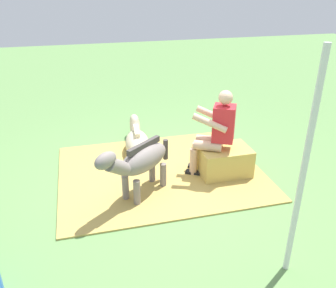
% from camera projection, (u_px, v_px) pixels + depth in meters
% --- Properties ---
extents(ground_plane, '(24.00, 24.00, 0.00)m').
position_uv_depth(ground_plane, '(162.00, 181.00, 5.22)').
color(ground_plane, '#608C4C').
extents(hay_patch, '(3.01, 2.43, 0.02)m').
position_uv_depth(hay_patch, '(161.00, 172.00, 5.45)').
color(hay_patch, tan).
rests_on(hay_patch, ground).
extents(hay_bale, '(0.74, 0.52, 0.44)m').
position_uv_depth(hay_bale, '(224.00, 161.00, 5.31)').
color(hay_bale, tan).
rests_on(hay_bale, ground).
extents(person_seated, '(0.72, 0.60, 1.32)m').
position_uv_depth(person_seated, '(215.00, 130.00, 5.11)').
color(person_seated, '#D8AD8C').
rests_on(person_seated, ground).
extents(pony_standing, '(1.13, 0.98, 0.89)m').
position_uv_depth(pony_standing, '(140.00, 161.00, 4.65)').
color(pony_standing, slate).
rests_on(pony_standing, ground).
extents(pony_lying, '(0.49, 1.35, 0.42)m').
position_uv_depth(pony_lying, '(137.00, 141.00, 6.04)').
color(pony_lying, beige).
rests_on(pony_lying, ground).
extents(tent_pole_left, '(0.06, 0.06, 2.27)m').
position_uv_depth(tent_pole_left, '(303.00, 172.00, 3.20)').
color(tent_pole_left, silver).
rests_on(tent_pole_left, ground).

